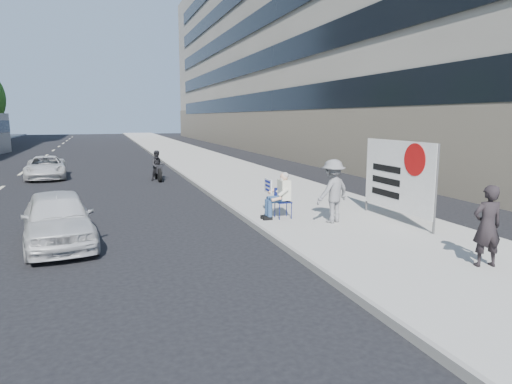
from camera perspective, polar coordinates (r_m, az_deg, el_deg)
name	(u,v)px	position (r m, az deg, el deg)	size (l,w,h in m)	color
ground	(253,290)	(8.09, -0.34, -12.19)	(160.00, 160.00, 0.00)	black
near_sidewalk	(212,165)	(28.03, -5.50, 3.36)	(5.00, 120.00, 0.15)	#9E9B94
near_building	(319,39)	(44.24, 7.91, 18.39)	(14.00, 70.00, 20.00)	gray
seated_protester	(279,193)	(12.79, 2.92, -0.11)	(0.83, 1.12, 1.31)	navy
jogger	(333,191)	(12.43, 9.58, 0.11)	(1.10, 0.63, 1.71)	slate
pedestrian_woman	(487,226)	(9.68, 26.93, -3.81)	(0.57, 0.38, 1.57)	black
protest_banner	(398,176)	(12.92, 17.31, 1.94)	(0.08, 3.06, 2.20)	#4C4C4C
white_sedan_near	(58,218)	(11.63, -23.53, -3.02)	(1.50, 3.74, 1.27)	silver
white_sedan_far	(46,167)	(24.58, -24.79, 2.81)	(1.81, 3.93, 1.09)	silver
motorcycle	(158,167)	(22.10, -12.18, 3.06)	(0.72, 2.04, 1.42)	black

